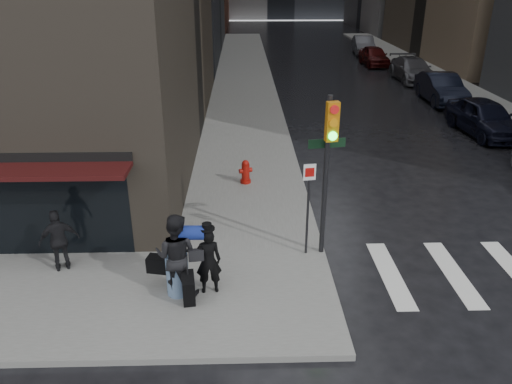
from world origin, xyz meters
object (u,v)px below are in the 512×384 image
man_jeans (176,255)px  parked_car_4 (374,56)px  parked_car_1 (484,117)px  fire_hydrant (246,173)px  parked_car_3 (412,69)px  parked_car_5 (363,45)px  parked_car_2 (441,88)px  traffic_light (327,157)px  man_greycoat (59,240)px  man_overcoat (204,265)px

man_jeans → parked_car_4: bearing=-99.8°
man_jeans → parked_car_1: 17.56m
fire_hydrant → parked_car_1: parked_car_1 is taller
parked_car_3 → parked_car_5: size_ratio=1.13×
parked_car_1 → parked_car_2: parked_car_1 is taller
parked_car_3 → traffic_light: bearing=-112.8°
parked_car_4 → parked_car_5: bearing=83.8°
man_jeans → parked_car_1: size_ratio=0.42×
man_greycoat → parked_car_5: 39.03m
parked_car_2 → fire_hydrant: bearing=-131.7°
man_greycoat → parked_car_2: (15.81, 17.34, -0.14)m
parked_car_3 → parked_car_4: size_ratio=1.21×
man_jeans → parked_car_5: 38.99m
man_overcoat → parked_car_3: (12.54, 24.64, -0.12)m
parked_car_2 → parked_car_4: parked_car_2 is taller
man_jeans → man_overcoat: bearing=-172.7°
man_overcoat → parked_car_1: bearing=-142.2°
fire_hydrant → parked_car_1: 12.40m
man_greycoat → parked_car_2: man_greycoat is taller
man_greycoat → parked_car_1: size_ratio=0.33×
parked_car_3 → fire_hydrant: bearing=-122.6°
man_greycoat → parked_car_5: (15.54, 35.80, -0.17)m
parked_car_1 → parked_car_3: 12.33m
fire_hydrant → parked_car_5: bearing=70.1°
man_jeans → man_greycoat: man_jeans is taller
man_jeans → traffic_light: size_ratio=0.48×
man_jeans → parked_car_3: size_ratio=0.37×
man_jeans → parked_car_5: man_jeans is taller
traffic_light → parked_car_4: size_ratio=0.95×
man_greycoat → fire_hydrant: man_greycoat is taller
man_greycoat → parked_car_1: (15.51, 11.18, -0.13)m
fire_hydrant → parked_car_5: (10.99, 30.42, 0.25)m
man_overcoat → parked_car_3: 27.64m
fire_hydrant → parked_car_4: bearing=66.7°
man_greycoat → parked_car_2: 23.46m
fire_hydrant → parked_car_4: size_ratio=0.19×
parked_car_2 → man_overcoat: bearing=-122.0°
man_greycoat → parked_car_4: man_greycoat is taller
man_jeans → man_greycoat: (-2.96, 1.10, -0.20)m
man_greycoat → traffic_light: size_ratio=0.38×
parked_car_3 → parked_car_5: bearing=92.6°
man_overcoat → parked_car_1: size_ratio=0.37×
man_greycoat → fire_hydrant: 7.06m
man_greycoat → fire_hydrant: bearing=-153.0°
man_greycoat → parked_car_5: bearing=-136.2°
traffic_light → man_jeans: bearing=-164.0°
man_overcoat → man_greycoat: (-3.58, 1.14, 0.05)m
man_greycoat → parked_car_4: (15.01, 29.65, -0.20)m
traffic_light → parked_car_5: traffic_light is taller
man_jeans → fire_hydrant: 6.70m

